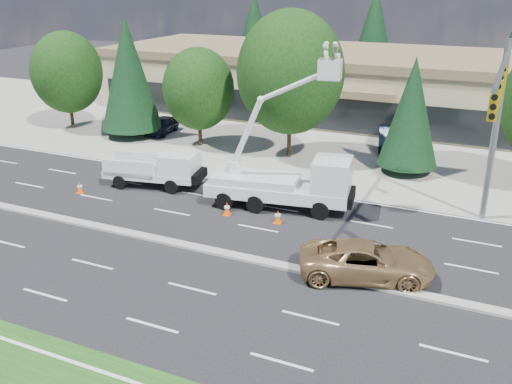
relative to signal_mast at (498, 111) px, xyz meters
The scene contains 20 objects.
ground 13.67m from the signal_mast, 144.92° to the right, with size 140.00×140.00×0.00m, color black.
concrete_apron 17.47m from the signal_mast, 127.74° to the left, with size 140.00×22.00×0.01m, color gray.
road_median 13.64m from the signal_mast, 144.92° to the right, with size 120.00×0.55×0.12m, color gray.
strip_mall 25.23m from the signal_mast, 113.62° to the left, with size 50.40×15.40×5.50m.
tree_front_a 33.04m from the signal_mast, 166.05° to the left, with size 5.60×5.60×7.77m.
tree_front_b 27.24m from the signal_mast, 163.00° to the left, with size 4.60×4.60×9.07m.
tree_front_c 21.64m from the signal_mast, 158.34° to the left, with size 5.12×5.12×7.10m.
tree_front_d 15.27m from the signal_mast, 148.59° to the left, with size 7.10×7.10×9.85m.
tree_front_e 9.66m from the signal_mast, 122.30° to the left, with size 3.69×3.69×7.28m.
tree_back_a 44.81m from the signal_mast, 128.72° to the left, with size 5.19×5.19×10.23m.
tree_back_b 37.67m from the signal_mast, 111.87° to the left, with size 5.49×5.49×10.81m.
signal_mast is the anchor object (origin of this frame).
utility_pickup 18.59m from the signal_mast, behind, with size 5.80×3.02×2.12m.
bucket_truck 10.33m from the signal_mast, behind, with size 8.01×3.53×8.78m.
traffic_cone_a 22.39m from the signal_mast, behind, with size 0.40×0.40×0.70m.
traffic_cone_b 13.80m from the signal_mast, 166.50° to the right, with size 0.40×0.40×0.70m.
traffic_cone_c 11.35m from the signal_mast, 163.28° to the right, with size 0.40×0.40×0.70m.
minivan 9.23m from the signal_mast, 121.51° to the right, with size 2.53×5.48×1.52m, color tan.
parked_car_west 26.80m from the signal_mast, 158.54° to the left, with size 1.56×3.89×1.32m, color black.
parked_car_east 15.67m from the signal_mast, 118.94° to the left, with size 1.62×4.65×1.53m, color black.
Camera 1 is at (10.60, -20.24, 11.70)m, focal length 40.00 mm.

